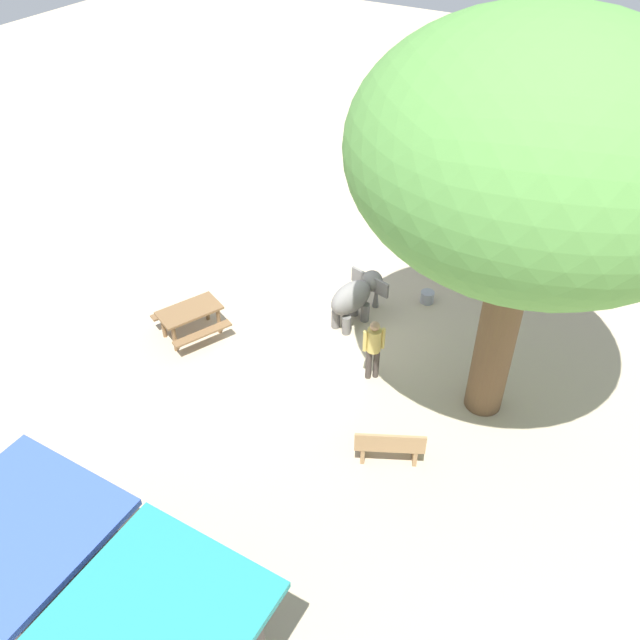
% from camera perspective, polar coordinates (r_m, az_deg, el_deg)
% --- Properties ---
extents(ground_plane, '(60.00, 60.00, 0.00)m').
position_cam_1_polar(ground_plane, '(16.99, 0.79, -0.28)').
color(ground_plane, '#BAA88C').
extents(elephant, '(1.21, 1.76, 1.21)m').
position_cam_1_polar(elephant, '(16.64, 3.09, 2.06)').
color(elephant, slate).
rests_on(elephant, ground_plane).
extents(person_handler, '(0.40, 0.37, 1.62)m').
position_cam_1_polar(person_handler, '(14.92, 4.62, -2.21)').
color(person_handler, '#3F3833').
rests_on(person_handler, ground_plane).
extents(shade_tree_main, '(6.60, 6.05, 8.26)m').
position_cam_1_polar(shade_tree_main, '(11.99, 17.98, 13.11)').
color(shade_tree_main, brown).
rests_on(shade_tree_main, ground_plane).
extents(wooden_bench, '(1.43, 0.99, 0.88)m').
position_cam_1_polar(wooden_bench, '(13.52, 5.97, -10.64)').
color(wooden_bench, '#9E7A51').
rests_on(wooden_bench, ground_plane).
extents(picnic_table_near, '(1.97, 1.98, 0.78)m').
position_cam_1_polar(picnic_table_near, '(16.60, -11.07, 0.36)').
color(picnic_table_near, brown).
rests_on(picnic_table_near, ground_plane).
extents(picnic_table_far, '(1.60, 1.62, 0.78)m').
position_cam_1_polar(picnic_table_far, '(19.48, 15.88, 5.85)').
color(picnic_table_far, '#9E7A51').
rests_on(picnic_table_far, ground_plane).
extents(market_stall_blue, '(2.50, 2.50, 2.52)m').
position_cam_1_polar(market_stall_blue, '(11.85, -22.91, -19.70)').
color(market_stall_blue, '#59514C').
rests_on(market_stall_blue, ground_plane).
extents(feed_bucket, '(0.36, 0.36, 0.32)m').
position_cam_1_polar(feed_bucket, '(17.84, 9.17, 1.96)').
color(feed_bucket, gray).
rests_on(feed_bucket, ground_plane).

